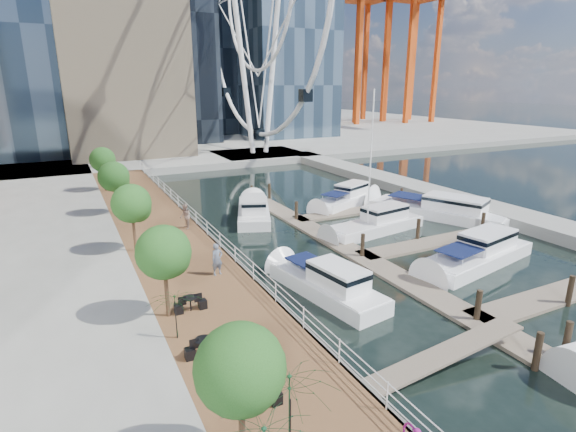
% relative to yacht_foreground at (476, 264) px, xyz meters
% --- Properties ---
extents(ground, '(520.00, 520.00, 0.00)m').
position_rel_yacht_foreground_xyz_m(ground, '(-9.31, -3.58, 0.00)').
color(ground, black).
rests_on(ground, ground).
extents(boardwalk, '(6.00, 60.00, 1.00)m').
position_rel_yacht_foreground_xyz_m(boardwalk, '(-18.31, 11.42, 0.50)').
color(boardwalk, brown).
rests_on(boardwalk, ground).
extents(seawall, '(0.25, 60.00, 1.00)m').
position_rel_yacht_foreground_xyz_m(seawall, '(-15.31, 11.42, 0.50)').
color(seawall, '#595954').
rests_on(seawall, ground).
extents(land_far, '(200.00, 114.00, 1.00)m').
position_rel_yacht_foreground_xyz_m(land_far, '(-9.31, 98.42, 0.50)').
color(land_far, gray).
rests_on(land_far, ground).
extents(breakwater, '(4.00, 60.00, 1.00)m').
position_rel_yacht_foreground_xyz_m(breakwater, '(10.69, 16.42, 0.50)').
color(breakwater, gray).
rests_on(breakwater, ground).
extents(pier, '(14.00, 12.00, 1.00)m').
position_rel_yacht_foreground_xyz_m(pier, '(4.69, 48.42, 0.50)').
color(pier, gray).
rests_on(pier, ground).
extents(railing, '(0.10, 60.00, 1.05)m').
position_rel_yacht_foreground_xyz_m(railing, '(-15.41, 11.42, 1.52)').
color(railing, white).
rests_on(railing, boardwalk).
extents(floating_docks, '(16.00, 34.00, 2.60)m').
position_rel_yacht_foreground_xyz_m(floating_docks, '(-1.35, 6.40, 0.49)').
color(floating_docks, '#6D6051').
rests_on(floating_docks, ground).
extents(port_cranes, '(40.00, 52.00, 38.00)m').
position_rel_yacht_foreground_xyz_m(port_cranes, '(58.35, 92.09, 20.00)').
color(port_cranes, '#D84C14').
rests_on(port_cranes, ground).
extents(street_trees, '(2.60, 42.60, 4.60)m').
position_rel_yacht_foreground_xyz_m(street_trees, '(-20.71, 10.42, 4.29)').
color(street_trees, '#3F2B1C').
rests_on(street_trees, ground).
extents(cafe_tables, '(2.50, 13.70, 0.74)m').
position_rel_yacht_foreground_xyz_m(cafe_tables, '(-19.71, -5.58, 1.37)').
color(cafe_tables, black).
rests_on(cafe_tables, ground).
extents(yacht_foreground, '(11.09, 4.87, 2.15)m').
position_rel_yacht_foreground_xyz_m(yacht_foreground, '(0.00, 0.00, 0.00)').
color(yacht_foreground, white).
rests_on(yacht_foreground, ground).
extents(pedestrian_near, '(0.78, 0.59, 1.93)m').
position_rel_yacht_foreground_xyz_m(pedestrian_near, '(-17.01, 4.08, 1.97)').
color(pedestrian_near, slate).
rests_on(pedestrian_near, boardwalk).
extents(pedestrian_mid, '(0.75, 0.96, 1.96)m').
position_rel_yacht_foreground_xyz_m(pedestrian_mid, '(-16.46, 13.65, 1.98)').
color(pedestrian_mid, '#816559').
rests_on(pedestrian_mid, boardwalk).
extents(pedestrian_far, '(1.08, 0.55, 1.77)m').
position_rel_yacht_foreground_xyz_m(pedestrian_far, '(-19.51, 24.38, 1.88)').
color(pedestrian_far, '#32373F').
rests_on(pedestrian_far, boardwalk).
extents(moored_yachts, '(24.13, 35.85, 11.50)m').
position_rel_yacht_foreground_xyz_m(moored_yachts, '(-1.83, 7.91, 0.00)').
color(moored_yachts, silver).
rests_on(moored_yachts, ground).
extents(cafe_seating, '(4.86, 12.51, 2.73)m').
position_rel_yacht_foreground_xyz_m(cafe_seating, '(-20.12, -8.71, 2.30)').
color(cafe_seating, '#103A20').
rests_on(cafe_seating, ground).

